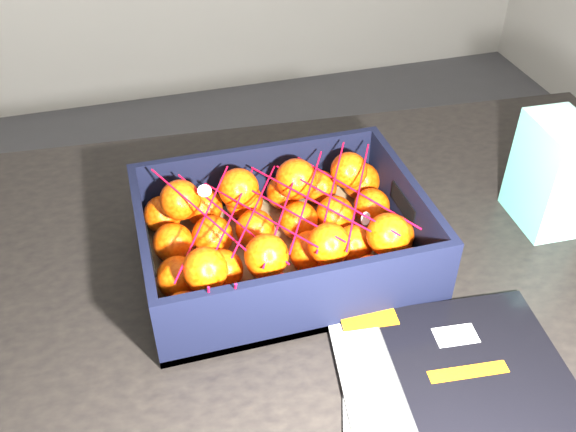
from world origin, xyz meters
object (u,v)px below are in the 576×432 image
object	(u,v)px
magazine_stack	(452,398)
retail_carton	(551,174)
table	(349,300)
produce_crate	(282,244)

from	to	relation	value
magazine_stack	retail_carton	distance (m)	0.41
table	retail_carton	world-z (taller)	retail_carton
produce_crate	magazine_stack	bearing A→B (deg)	-66.62
retail_carton	magazine_stack	bearing A→B (deg)	-134.25
table	magazine_stack	world-z (taller)	magazine_stack
produce_crate	retail_carton	distance (m)	0.43
magazine_stack	retail_carton	size ratio (longest dim) A/B	1.96
table	produce_crate	distance (m)	0.17
retail_carton	table	bearing A→B (deg)	-177.48
magazine_stack	produce_crate	distance (m)	0.32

